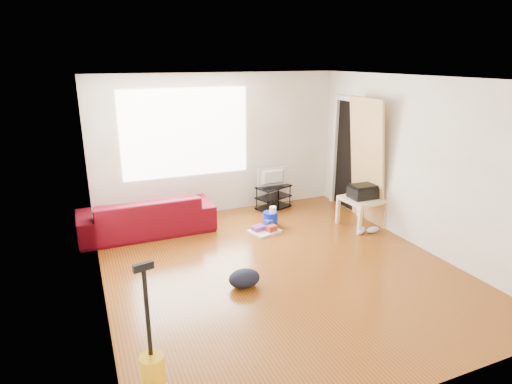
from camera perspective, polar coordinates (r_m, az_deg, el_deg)
name	(u,v)px	position (r m, az deg, el deg)	size (l,w,h in m)	color
room	(281,176)	(5.62, 3.31, 2.15)	(4.51, 5.01, 2.51)	#67320A
sofa	(148,233)	(7.25, -14.18, -5.26)	(2.12, 0.83, 0.62)	#520210
tv_stand	(273,197)	(8.07, 2.34, -0.66)	(0.73, 0.56, 0.44)	black
tv	(274,177)	(7.96, 2.38, 1.98)	(0.60, 0.08, 0.34)	black
side_table	(362,202)	(7.39, 13.97, -1.34)	(0.67, 0.67, 0.50)	beige
printer	(363,191)	(7.33, 14.08, 0.07)	(0.44, 0.34, 0.23)	black
bucket	(270,226)	(7.30, 1.93, -4.55)	(0.25, 0.25, 0.25)	#0A22B8
toilet_paper	(273,217)	(7.23, 2.26, -3.29)	(0.11, 0.11, 0.10)	white
cleaning_tray	(265,229)	(7.04, 1.21, -4.96)	(0.54, 0.48, 0.17)	white
backpack	(244,286)	(5.49, -1.56, -12.45)	(0.40, 0.32, 0.22)	black
sneakers	(367,230)	(7.23, 14.58, -4.94)	(0.44, 0.24, 0.10)	silver
door_panel	(362,220)	(7.77, 13.98, -3.68)	(0.04, 0.85, 2.13)	tan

